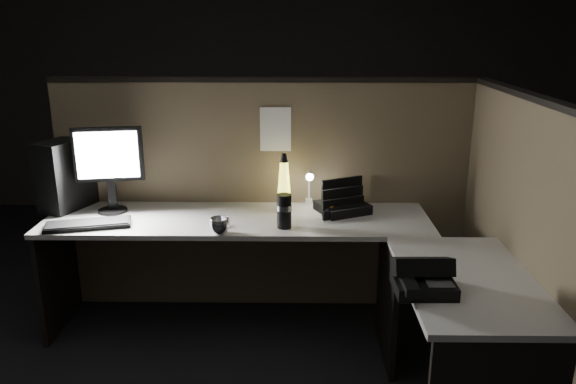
{
  "coord_description": "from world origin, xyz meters",
  "views": [
    {
      "loc": [
        0.2,
        -2.57,
        1.87
      ],
      "look_at": [
        0.16,
        0.35,
        0.97
      ],
      "focal_mm": 35.0,
      "sensor_mm": 36.0,
      "label": 1
    }
  ],
  "objects_px": {
    "monitor": "(109,161)",
    "keyboard": "(88,225)",
    "desk_phone": "(422,277)",
    "pc_tower": "(70,173)",
    "lava_lamp": "(284,187)"
  },
  "relations": [
    {
      "from": "monitor",
      "to": "lava_lamp",
      "type": "bearing_deg",
      "value": -8.61
    },
    {
      "from": "keyboard",
      "to": "desk_phone",
      "type": "relative_size",
      "value": 1.72
    },
    {
      "from": "keyboard",
      "to": "desk_phone",
      "type": "xyz_separation_m",
      "value": [
        1.75,
        -0.76,
        0.05
      ]
    },
    {
      "from": "desk_phone",
      "to": "lava_lamp",
      "type": "bearing_deg",
      "value": 119.75
    },
    {
      "from": "lava_lamp",
      "to": "desk_phone",
      "type": "relative_size",
      "value": 1.32
    },
    {
      "from": "monitor",
      "to": "pc_tower",
      "type": "bearing_deg",
      "value": 151.53
    },
    {
      "from": "monitor",
      "to": "desk_phone",
      "type": "relative_size",
      "value": 1.91
    },
    {
      "from": "pc_tower",
      "to": "keyboard",
      "type": "height_order",
      "value": "pc_tower"
    },
    {
      "from": "pc_tower",
      "to": "desk_phone",
      "type": "xyz_separation_m",
      "value": [
        1.98,
        -1.13,
        -0.16
      ]
    },
    {
      "from": "desk_phone",
      "to": "pc_tower",
      "type": "bearing_deg",
      "value": 149.29
    },
    {
      "from": "pc_tower",
      "to": "monitor",
      "type": "distance_m",
      "value": 0.32
    },
    {
      "from": "lava_lamp",
      "to": "keyboard",
      "type": "bearing_deg",
      "value": -165.08
    },
    {
      "from": "pc_tower",
      "to": "lava_lamp",
      "type": "bearing_deg",
      "value": 19.05
    },
    {
      "from": "monitor",
      "to": "keyboard",
      "type": "distance_m",
      "value": 0.42
    },
    {
      "from": "pc_tower",
      "to": "lava_lamp",
      "type": "distance_m",
      "value": 1.35
    }
  ]
}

